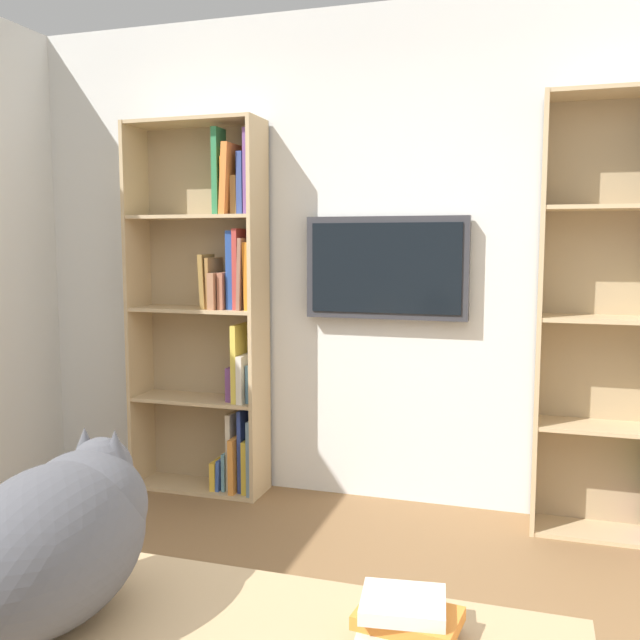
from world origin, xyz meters
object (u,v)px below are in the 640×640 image
(wall_mounted_tv, at_px, (386,268))
(desk_book_stack, at_px, (405,618))
(cat, at_px, (63,532))
(bookshelf_right, at_px, (215,312))

(wall_mounted_tv, distance_m, desk_book_stack, 2.62)
(cat, bearing_deg, bookshelf_right, -70.27)
(bookshelf_right, relative_size, desk_book_stack, 10.81)
(cat, xyz_separation_m, desk_book_stack, (-0.63, -0.12, -0.13))
(bookshelf_right, xyz_separation_m, cat, (-0.91, 2.53, -0.15))
(wall_mounted_tv, height_order, desk_book_stack, wall_mounted_tv)
(bookshelf_right, distance_m, desk_book_stack, 2.88)
(bookshelf_right, bearing_deg, wall_mounted_tv, -175.17)
(cat, height_order, desk_book_stack, cat)
(bookshelf_right, height_order, desk_book_stack, bookshelf_right)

